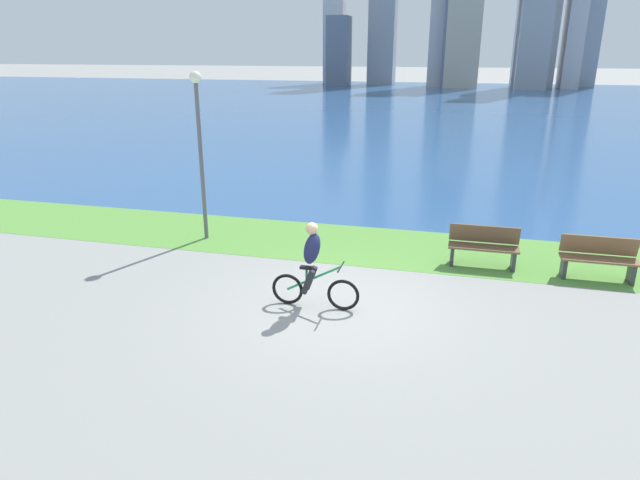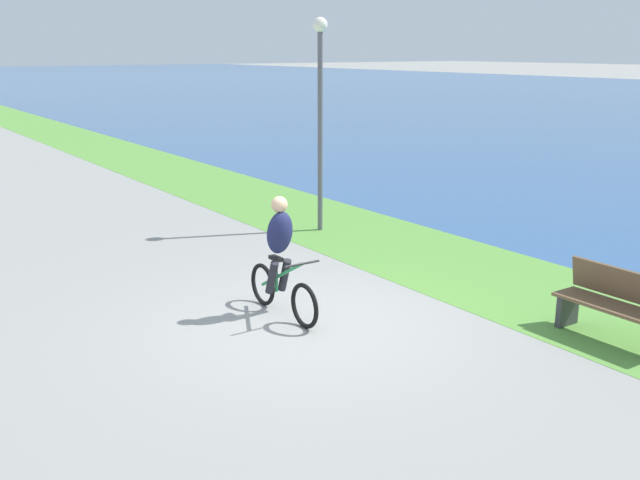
# 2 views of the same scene
# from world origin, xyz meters

# --- Properties ---
(ground_plane) EXTENTS (300.00, 300.00, 0.00)m
(ground_plane) POSITION_xyz_m (0.00, 0.00, 0.00)
(ground_plane) COLOR gray
(grass_strip_bayside) EXTENTS (120.00, 2.89, 0.01)m
(grass_strip_bayside) POSITION_xyz_m (0.00, 3.52, 0.00)
(grass_strip_bayside) COLOR #59933D
(grass_strip_bayside) RESTS_ON ground
(bay_water_surface) EXTENTS (300.00, 70.53, 0.00)m
(bay_water_surface) POSITION_xyz_m (0.00, 40.23, 0.00)
(bay_water_surface) COLOR #2D568C
(bay_water_surface) RESTS_ON ground
(cyclist_lead) EXTENTS (1.67, 0.52, 1.64)m
(cyclist_lead) POSITION_xyz_m (-0.46, -0.11, 0.83)
(cyclist_lead) COLOR black
(cyclist_lead) RESTS_ON ground
(bench_near_path) EXTENTS (1.50, 0.47, 0.90)m
(bench_near_path) POSITION_xyz_m (2.64, 2.83, 0.45)
(bench_near_path) COLOR brown
(bench_near_path) RESTS_ON ground
(bench_far_along_path) EXTENTS (1.50, 0.47, 0.90)m
(bench_far_along_path) POSITION_xyz_m (4.93, 2.66, 0.45)
(bench_far_along_path) COLOR brown
(bench_far_along_path) RESTS_ON ground
(lamppost_tall) EXTENTS (0.28, 0.28, 4.08)m
(lamppost_tall) POSITION_xyz_m (-4.12, 3.06, 2.66)
(lamppost_tall) COLOR #595960
(lamppost_tall) RESTS_ON ground
(city_skyline_far_shore) EXTENTS (35.05, 10.49, 25.76)m
(city_skyline_far_shore) POSITION_xyz_m (2.26, 66.84, 10.28)
(city_skyline_far_shore) COLOR #B7B7BC
(city_skyline_far_shore) RESTS_ON ground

